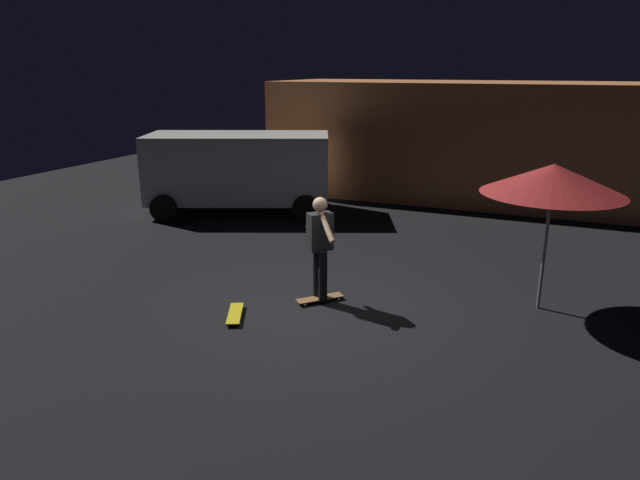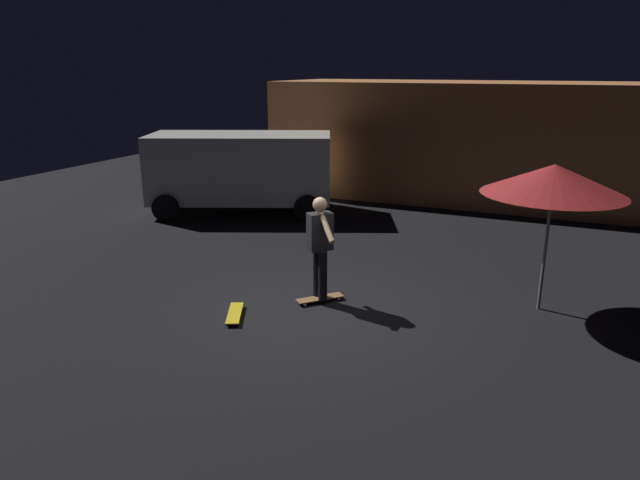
{
  "view_description": "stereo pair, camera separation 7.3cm",
  "coord_description": "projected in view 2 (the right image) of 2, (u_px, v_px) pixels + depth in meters",
  "views": [
    {
      "loc": [
        3.2,
        -7.6,
        3.66
      ],
      "look_at": [
        -0.14,
        0.3,
        1.05
      ],
      "focal_mm": 31.91,
      "sensor_mm": 36.0,
      "label": 1
    },
    {
      "loc": [
        3.27,
        -7.57,
        3.66
      ],
      "look_at": [
        -0.14,
        0.3,
        1.05
      ],
      "focal_mm": 31.91,
      "sensor_mm": 36.0,
      "label": 2
    }
  ],
  "objects": [
    {
      "name": "skateboard_ridden",
      "position": [
        320.0,
        298.0,
        9.25
      ],
      "size": [
        0.68,
        0.71,
        0.07
      ],
      "color": "olive",
      "rests_on": "ground_plane"
    },
    {
      "name": "skater",
      "position": [
        320.0,
        241.0,
        8.96
      ],
      "size": [
        0.78,
        0.73,
        1.67
      ],
      "color": "black",
      "rests_on": "skateboard_ridden"
    },
    {
      "name": "patio_umbrella",
      "position": [
        554.0,
        180.0,
        8.39
      ],
      "size": [
        2.1,
        2.1,
        2.3
      ],
      "color": "slate",
      "rests_on": "ground_plane"
    },
    {
      "name": "ground_plane",
      "position": [
        320.0,
        310.0,
        8.95
      ],
      "size": [
        28.0,
        28.0,
        0.0
      ],
      "primitive_type": "plane",
      "color": "black"
    },
    {
      "name": "skateboard_spare",
      "position": [
        235.0,
        313.0,
        8.68
      ],
      "size": [
        0.52,
        0.79,
        0.07
      ],
      "color": "gold",
      "rests_on": "ground_plane"
    },
    {
      "name": "parked_van",
      "position": [
        241.0,
        168.0,
        14.72
      ],
      "size": [
        4.98,
        3.63,
        2.03
      ],
      "color": "silver",
      "rests_on": "ground_plane"
    },
    {
      "name": "low_building",
      "position": [
        459.0,
        139.0,
        16.62
      ],
      "size": [
        10.49,
        3.98,
        3.27
      ],
      "color": "#C67A47",
      "rests_on": "ground_plane"
    }
  ]
}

